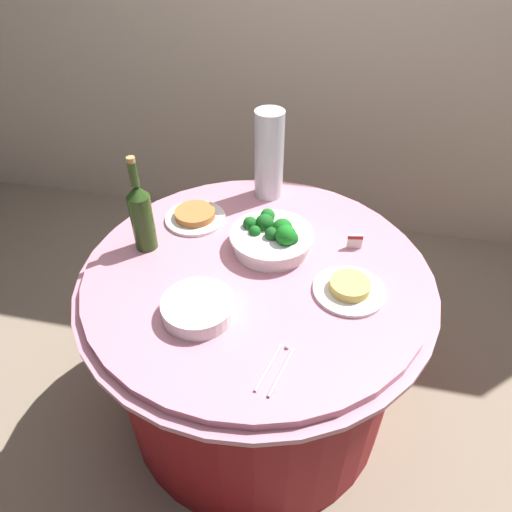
{
  "coord_description": "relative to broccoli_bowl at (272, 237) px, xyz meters",
  "views": [
    {
      "loc": [
        0.23,
        -1.1,
        1.73
      ],
      "look_at": [
        0.0,
        0.0,
        0.79
      ],
      "focal_mm": 32.66,
      "sensor_mm": 36.0,
      "label": 1
    }
  ],
  "objects": [
    {
      "name": "food_plate_peanuts",
      "position": [
        -0.3,
        0.1,
        -0.03
      ],
      "size": [
        0.22,
        0.22,
        0.04
      ],
      "color": "white",
      "rests_on": "buffet_table"
    },
    {
      "name": "serving_tongs",
      "position": [
        0.1,
        -0.49,
        -0.04
      ],
      "size": [
        0.08,
        0.17,
        0.01
      ],
      "color": "silver",
      "rests_on": "buffet_table"
    },
    {
      "name": "plate_stack",
      "position": [
        -0.15,
        -0.34,
        -0.02
      ],
      "size": [
        0.21,
        0.21,
        0.05
      ],
      "color": "white",
      "rests_on": "buffet_table"
    },
    {
      "name": "decorative_fruit_vase",
      "position": [
        -0.07,
        0.33,
        0.11
      ],
      "size": [
        0.11,
        0.11,
        0.34
      ],
      "color": "silver",
      "rests_on": "buffet_table"
    },
    {
      "name": "broccoli_bowl",
      "position": [
        0.0,
        0.0,
        0.0
      ],
      "size": [
        0.28,
        0.28,
        0.12
      ],
      "color": "white",
      "rests_on": "buffet_table"
    },
    {
      "name": "label_placard_front",
      "position": [
        0.27,
        0.06,
        -0.01
      ],
      "size": [
        0.05,
        0.02,
        0.05
      ],
      "color": "white",
      "rests_on": "buffet_table"
    },
    {
      "name": "buffet_table",
      "position": [
        -0.03,
        -0.11,
        -0.41
      ],
      "size": [
        1.16,
        1.16,
        0.74
      ],
      "color": "maroon",
      "rests_on": "ground_plane"
    },
    {
      "name": "wine_bottle",
      "position": [
        -0.42,
        -0.08,
        0.08
      ],
      "size": [
        0.07,
        0.07,
        0.34
      ],
      "color": "#254315",
      "rests_on": "buffet_table"
    },
    {
      "name": "food_plate_noodles",
      "position": [
        0.27,
        -0.16,
        -0.03
      ],
      "size": [
        0.22,
        0.22,
        0.04
      ],
      "color": "white",
      "rests_on": "buffet_table"
    },
    {
      "name": "ground_plane",
      "position": [
        -0.03,
        -0.11,
        -0.78
      ],
      "size": [
        6.0,
        6.0,
        0.0
      ],
      "primitive_type": "plane",
      "color": "gray"
    }
  ]
}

